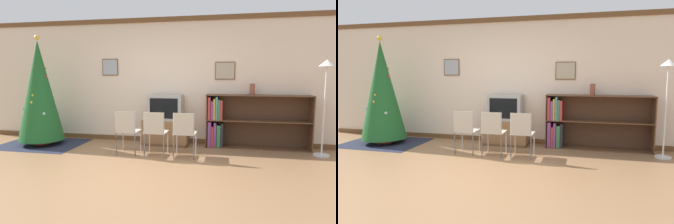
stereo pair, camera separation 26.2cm
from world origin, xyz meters
The scene contains 12 objects.
ground_plane centered at (0.00, 0.00, 0.00)m, with size 24.00×24.00×0.00m, color #936B47.
wall_back centered at (0.00, 2.41, 1.35)m, with size 8.87×0.11×2.70m.
area_rug centered at (-2.48, 1.59, 0.00)m, with size 1.70×1.36×0.01m.
christmas_tree centered at (-2.48, 1.59, 1.14)m, with size 0.94×0.94×2.28m.
tv_console centered at (0.12, 2.11, 0.27)m, with size 0.95×0.46×0.53m.
television centered at (0.12, 2.10, 0.80)m, with size 0.71×0.45×0.53m.
folding_chair_left centered at (-0.41, 1.18, 0.47)m, with size 0.40×0.40×0.82m.
folding_chair_center centered at (0.12, 1.18, 0.47)m, with size 0.40×0.40×0.82m.
folding_chair_right centered at (0.66, 1.18, 0.47)m, with size 0.40×0.40×0.82m.
bookshelf centered at (1.63, 2.18, 0.52)m, with size 2.04×0.36×1.08m.
vase centered at (1.87, 2.18, 1.20)m, with size 0.10×0.10×0.23m.
standing_lamp centered at (3.11, 1.81, 1.34)m, with size 0.28×0.28×1.75m.
Camera 2 is at (1.70, -3.96, 1.48)m, focal length 32.00 mm.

